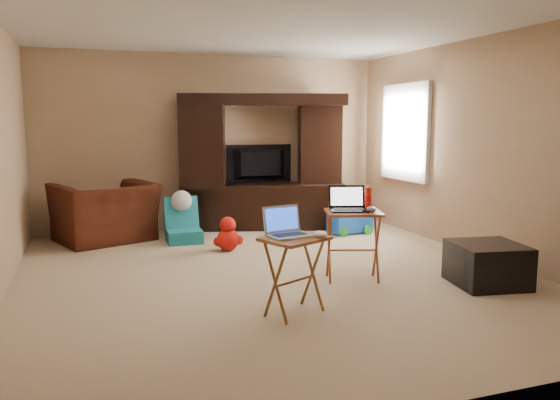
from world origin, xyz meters
name	(u,v)px	position (x,y,z in m)	size (l,w,h in m)	color
floor	(274,275)	(0.00, 0.00, 0.00)	(5.50, 5.50, 0.00)	#C6AD89
ceiling	(273,21)	(0.00, 0.00, 2.50)	(5.50, 5.50, 0.00)	silver
wall_back	(214,142)	(0.00, 2.75, 1.25)	(5.00, 5.00, 0.00)	tan
wall_front	(442,181)	(0.00, -2.75, 1.25)	(5.00, 5.00, 0.00)	tan
wall_right	(481,148)	(2.50, 0.00, 1.25)	(5.50, 5.50, 0.00)	tan
window_pane	(406,132)	(2.48, 1.55, 1.40)	(1.20, 1.20, 0.00)	white
window_frame	(405,132)	(2.46, 1.55, 1.40)	(0.06, 1.14, 1.34)	white
entertainment_center	(263,162)	(0.66, 2.42, 0.97)	(2.36, 0.59, 1.93)	black
television	(260,164)	(0.66, 2.56, 0.93)	(0.98, 0.13, 0.57)	black
recliner	(106,212)	(-1.56, 2.21, 0.38)	(1.17, 1.02, 0.76)	#41190E
child_rocker	(184,220)	(-0.61, 1.81, 0.29)	(0.44, 0.50, 0.59)	#177282
plush_toy	(228,234)	(-0.19, 1.18, 0.21)	(0.38, 0.31, 0.42)	red
push_toy	(350,217)	(1.68, 1.64, 0.23)	(0.61, 0.43, 0.45)	blue
ottoman	(487,264)	(1.82, -0.99, 0.20)	(0.62, 0.62, 0.40)	black
tray_table_left	(295,276)	(-0.20, -1.13, 0.32)	(0.49, 0.39, 0.64)	brown
tray_table_right	(353,246)	(0.68, -0.42, 0.34)	(0.53, 0.42, 0.69)	#AC5729
laptop_left	(290,222)	(-0.23, -1.10, 0.76)	(0.33, 0.28, 0.24)	silver
laptop_right	(349,199)	(0.64, -0.40, 0.81)	(0.36, 0.29, 0.24)	black
mouse_left	(320,234)	(-0.01, -1.20, 0.66)	(0.08, 0.13, 0.05)	white
mouse_right	(371,209)	(0.81, -0.54, 0.72)	(0.09, 0.14, 0.06)	#404045
water_bottle	(368,198)	(0.88, -0.34, 0.79)	(0.07, 0.07, 0.21)	red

